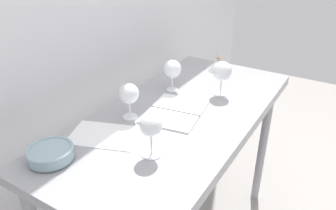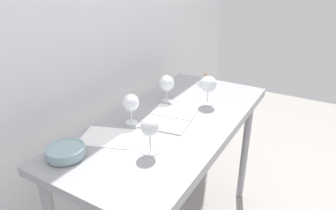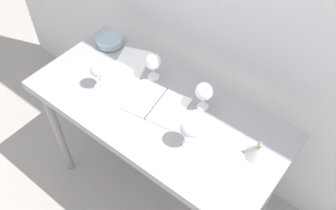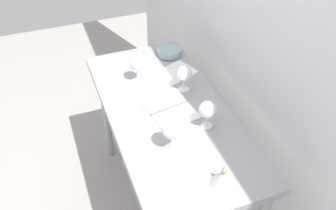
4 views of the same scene
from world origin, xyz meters
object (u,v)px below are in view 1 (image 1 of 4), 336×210
open_notebook (175,112)px  decanter_funnel (218,65)px  wine_glass_far_left (129,95)px  wine_glass_near_left (151,127)px  tasting_bowl (51,153)px  tasting_sheet_upper (104,135)px  wine_glass_far_right (172,70)px  wine_glass_near_right (222,72)px

open_notebook → decanter_funnel: bearing=-5.0°
wine_glass_far_left → decanter_funnel: wine_glass_far_left is taller
open_notebook → wine_glass_far_left: bearing=124.7°
wine_glass_far_left → wine_glass_near_left: bearing=-127.0°
wine_glass_near_left → tasting_bowl: size_ratio=1.01×
tasting_sheet_upper → tasting_bowl: (-0.22, 0.05, 0.03)m
wine_glass_near_left → decanter_funnel: 0.90m
wine_glass_far_left → wine_glass_near_left: 0.29m
wine_glass_far_right → wine_glass_near_right: (0.08, -0.23, 0.01)m
wine_glass_near_left → open_notebook: wine_glass_near_left is taller
wine_glass_far_left → tasting_sheet_upper: wine_glass_far_left is taller
wine_glass_near_left → wine_glass_near_right: wine_glass_near_right is taller
wine_glass_far_left → wine_glass_near_right: (0.42, -0.24, 0.01)m
decanter_funnel → wine_glass_far_left: bearing=171.7°
wine_glass_near_right → wine_glass_near_left: bearing=179.1°
wine_glass_far_right → wine_glass_near_left: 0.56m
decanter_funnel → open_notebook: bearing=-175.7°
wine_glass_far_right → tasting_bowl: (-0.73, 0.06, -0.08)m
wine_glass_far_left → tasting_sheet_upper: (-0.17, -0.00, -0.11)m
open_notebook → tasting_sheet_upper: 0.35m
wine_glass_far_right → tasting_sheet_upper: (-0.51, 0.01, -0.11)m
tasting_sheet_upper → wine_glass_near_left: bearing=-111.8°
wine_glass_near_left → wine_glass_near_right: 0.60m
open_notebook → tasting_bowl: size_ratio=2.04×
wine_glass_near_right → tasting_sheet_upper: size_ratio=0.65×
wine_glass_far_right → open_notebook: 0.26m
wine_glass_far_left → wine_glass_far_right: wine_glass_far_right is taller
wine_glass_near_left → wine_glass_far_left: bearing=53.0°
tasting_sheet_upper → decanter_funnel: size_ratio=2.18×
wine_glass_near_right → open_notebook: bearing=160.8°
wine_glass_near_right → open_notebook: (-0.28, 0.10, -0.12)m
wine_glass_near_left → open_notebook: bearing=15.5°
wine_glass_far_right → tasting_bowl: size_ratio=0.98×
wine_glass_far_left → tasting_sheet_upper: bearing=-179.8°
wine_glass_far_left → decanter_funnel: 0.72m
open_notebook → tasting_bowl: (-0.53, 0.20, 0.02)m
wine_glass_far_left → tasting_bowl: 0.40m
open_notebook → wine_glass_near_left: bearing=-173.8°
decanter_funnel → tasting_sheet_upper: bearing=173.3°
wine_glass_near_right → tasting_sheet_upper: (-0.60, 0.24, -0.12)m
wine_glass_near_left → tasting_sheet_upper: wine_glass_near_left is taller
wine_glass_near_right → wine_glass_far_right: bearing=109.6°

